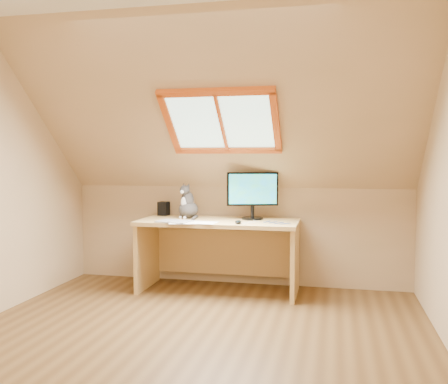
# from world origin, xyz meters

# --- Properties ---
(ground) EXTENTS (3.50, 3.50, 0.00)m
(ground) POSITION_xyz_m (0.00, 0.00, 0.00)
(ground) COLOR brown
(ground) RESTS_ON ground
(room_shell) EXTENTS (3.52, 3.52, 2.41)m
(room_shell) POSITION_xyz_m (0.00, -0.09, 1.43)
(room_shell) COLOR tan
(room_shell) RESTS_ON ground
(desk) EXTENTS (1.54, 0.67, 0.70)m
(desk) POSITION_xyz_m (-0.11, 1.45, 0.48)
(desk) COLOR tan
(desk) RESTS_ON ground
(monitor) EXTENTS (0.49, 0.21, 0.46)m
(monitor) POSITION_xyz_m (0.20, 1.50, 0.97)
(monitor) COLOR black
(monitor) RESTS_ON desk
(cat) EXTENTS (0.27, 0.29, 0.36)m
(cat) POSITION_xyz_m (-0.44, 1.46, 0.83)
(cat) COLOR #433E3B
(cat) RESTS_ON desk
(desk_speaker) EXTENTS (0.11, 0.11, 0.14)m
(desk_speaker) POSITION_xyz_m (-0.76, 1.63, 0.77)
(desk_speaker) COLOR black
(desk_speaker) RESTS_ON desk
(graphics_tablet) EXTENTS (0.34, 0.27, 0.01)m
(graphics_tablet) POSITION_xyz_m (-0.48, 1.14, 0.71)
(graphics_tablet) COLOR #B2B2B7
(graphics_tablet) RESTS_ON desk
(mouse) EXTENTS (0.06, 0.11, 0.03)m
(mouse) POSITION_xyz_m (0.13, 1.15, 0.72)
(mouse) COLOR black
(mouse) RESTS_ON desk
(papers) EXTENTS (0.33, 0.27, 0.00)m
(papers) POSITION_xyz_m (-0.27, 1.12, 0.70)
(papers) COLOR white
(papers) RESTS_ON desk
(cables) EXTENTS (0.51, 0.26, 0.01)m
(cables) POSITION_xyz_m (0.37, 1.26, 0.71)
(cables) COLOR silver
(cables) RESTS_ON desk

